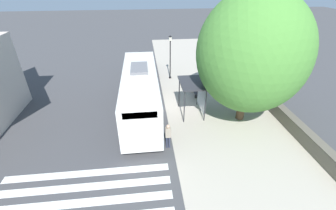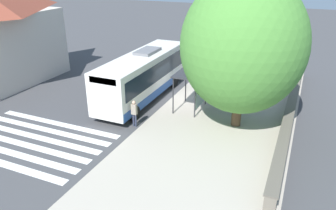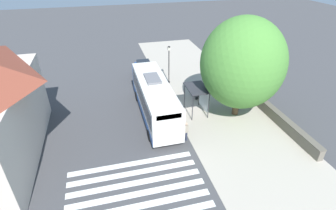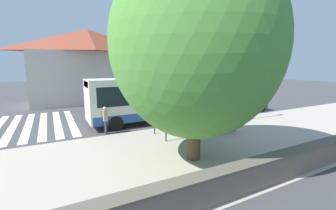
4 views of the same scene
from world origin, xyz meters
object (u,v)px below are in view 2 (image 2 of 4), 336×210
object	(u,v)px
street_lamp_near	(209,49)
shade_tree	(243,46)
bus	(143,75)
bus_shelter	(193,79)
parked_car_behind_bus	(190,58)
pedestrian	(134,111)
bench	(216,91)

from	to	relation	value
street_lamp_near	shade_tree	xyz separation A→B (m)	(-4.37, 8.24, 2.47)
bus	bus_shelter	bearing A→B (deg)	172.92
shade_tree	parked_car_behind_bus	xyz separation A→B (m)	(6.87, -10.43, -4.17)
bus_shelter	pedestrian	distance (m)	4.75
bus	bus_shelter	size ratio (longest dim) A/B	3.84
bench	shade_tree	bearing A→B (deg)	120.82
bus_shelter	bench	size ratio (longest dim) A/B	1.62
bench	shade_tree	size ratio (longest dim) A/B	0.18
bench	bus	bearing A→B (deg)	26.92
bus_shelter	street_lamp_near	bearing A→B (deg)	-82.03
parked_car_behind_bus	bench	bearing A→B (deg)	125.03
bus	street_lamp_near	distance (m)	7.25
pedestrian	bus_shelter	bearing A→B (deg)	-121.88
bench	pedestrian	bearing A→B (deg)	64.44
bus	street_lamp_near	world-z (taller)	street_lamp_near
street_lamp_near	shade_tree	world-z (taller)	shade_tree
bench	parked_car_behind_bus	world-z (taller)	parked_car_behind_bus
bus	pedestrian	distance (m)	4.77
bus	parked_car_behind_bus	size ratio (longest dim) A/B	2.39
pedestrian	bench	size ratio (longest dim) A/B	1.05
pedestrian	parked_car_behind_bus	size ratio (longest dim) A/B	0.40
pedestrian	street_lamp_near	size ratio (longest dim) A/B	0.39
pedestrian	bench	world-z (taller)	pedestrian
bus_shelter	parked_car_behind_bus	size ratio (longest dim) A/B	0.62
pedestrian	bench	xyz separation A→B (m)	(-3.31, -6.91, -0.57)
parked_car_behind_bus	bus	bearing A→B (deg)	86.32
bus	parked_car_behind_bus	bearing A→B (deg)	-93.68
bus_shelter	pedestrian	size ratio (longest dim) A/B	1.54
bus	pedestrian	size ratio (longest dim) A/B	5.91
bus	pedestrian	xyz separation A→B (m)	(-1.62, 4.41, -0.81)
street_lamp_near	bus	bearing A→B (deg)	64.84
parked_car_behind_bus	bus_shelter	bearing A→B (deg)	110.71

